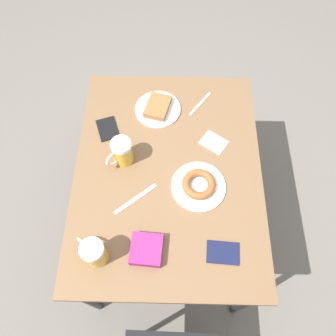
{
  "coord_description": "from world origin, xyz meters",
  "views": [
    {
      "loc": [
        -0.01,
        0.66,
        1.99
      ],
      "look_at": [
        0.0,
        0.0,
        0.73
      ],
      "focal_mm": 35.0,
      "sensor_mm": 36.0,
      "label": 1
    }
  ],
  "objects": [
    {
      "name": "plate_with_cake",
      "position": [
        0.06,
        -0.33,
        0.72
      ],
      "size": [
        0.22,
        0.22,
        0.04
      ],
      "color": "white",
      "rests_on": "table"
    },
    {
      "name": "passport_near_edge",
      "position": [
        -0.22,
        0.36,
        0.71
      ],
      "size": [
        0.13,
        0.1,
        0.01
      ],
      "rotation": [
        0.0,
        0.0,
        4.64
      ],
      "color": "#141938",
      "rests_on": "table"
    },
    {
      "name": "beer_mug_center",
      "position": [
        0.27,
        0.38,
        0.78
      ],
      "size": [
        0.12,
        0.1,
        0.13
      ],
      "color": "gold",
      "rests_on": "table"
    },
    {
      "name": "table",
      "position": [
        0.0,
        0.0,
        0.65
      ],
      "size": [
        0.83,
        1.09,
        0.71
      ],
      "color": "brown",
      "rests_on": "ground_plane"
    },
    {
      "name": "napkin_folded",
      "position": [
        -0.21,
        -0.15,
        0.71
      ],
      "size": [
        0.14,
        0.14,
        0.0
      ],
      "rotation": [
        0.0,
        0.0,
        2.54
      ],
      "color": "white",
      "rests_on": "table"
    },
    {
      "name": "beer_mug_left",
      "position": [
        0.2,
        -0.05,
        0.78
      ],
      "size": [
        0.11,
        0.11,
        0.13
      ],
      "color": "gold",
      "rests_on": "table"
    },
    {
      "name": "ground_plane",
      "position": [
        0.0,
        0.0,
        0.0
      ],
      "size": [
        8.0,
        8.0,
        0.0
      ],
      "primitive_type": "plane",
      "color": "#666059"
    },
    {
      "name": "fork",
      "position": [
        -0.15,
        -0.37,
        0.71
      ],
      "size": [
        0.11,
        0.14,
        0.0
      ],
      "rotation": [
        0.0,
        0.0,
        5.64
      ],
      "color": "silver",
      "rests_on": "table"
    },
    {
      "name": "passport_far_edge",
      "position": [
        0.29,
        -0.21,
        0.71
      ],
      "size": [
        0.12,
        0.15,
        0.01
      ],
      "rotation": [
        0.0,
        0.0,
        0.34
      ],
      "color": "black",
      "rests_on": "table"
    },
    {
      "name": "knife",
      "position": [
        0.13,
        0.14,
        0.71
      ],
      "size": [
        0.18,
        0.15,
        0.0
      ],
      "rotation": [
        0.0,
        0.0,
        2.25
      ],
      "color": "silver",
      "rests_on": "table"
    },
    {
      "name": "plate_with_donut",
      "position": [
        -0.13,
        0.08,
        0.73
      ],
      "size": [
        0.23,
        0.23,
        0.04
      ],
      "color": "white",
      "rests_on": "table"
    },
    {
      "name": "blue_pouch",
      "position": [
        0.08,
        0.36,
        0.73
      ],
      "size": [
        0.13,
        0.13,
        0.04
      ],
      "rotation": [
        0.0,
        0.0,
        4.64
      ],
      "color": "#8C2366",
      "rests_on": "table"
    }
  ]
}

